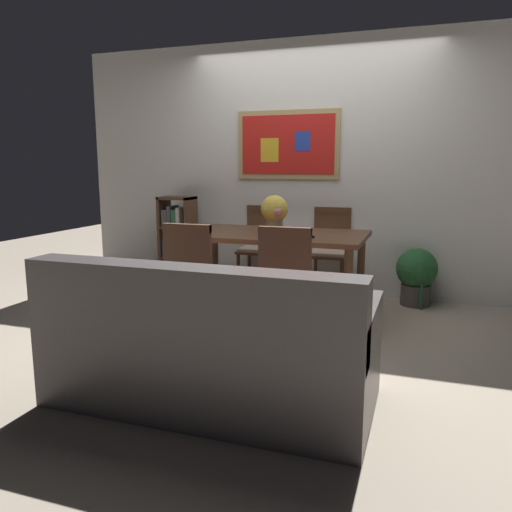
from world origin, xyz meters
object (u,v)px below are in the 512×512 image
at_px(dining_chair_near_right, 288,276).
at_px(dining_chair_near_left, 194,271).
at_px(dining_table, 273,242).
at_px(leather_couch, 208,351).
at_px(dining_chair_far_right, 330,244).
at_px(tv_remote, 310,236).
at_px(bookshelf, 177,244).
at_px(dining_chair_far_left, 261,241).
at_px(potted_ivy, 416,274).
at_px(flower_vase, 275,212).

distance_m(dining_chair_near_right, dining_chair_near_left, 0.73).
distance_m(dining_table, leather_couch, 1.84).
xyz_separation_m(dining_chair_far_right, dining_chair_near_left, (-0.74, -1.66, 0.00)).
bearing_deg(tv_remote, dining_chair_near_right, -91.32).
height_order(dining_chair_near_left, bookshelf, bookshelf).
bearing_deg(dining_chair_far_left, leather_couch, -78.10).
distance_m(dining_chair_near_right, potted_ivy, 1.75).
distance_m(dining_chair_near_right, tv_remote, 0.67).
height_order(dining_chair_far_right, dining_chair_far_left, same).
bearing_deg(flower_vase, tv_remote, -19.52).
xyz_separation_m(leather_couch, bookshelf, (-1.48, 2.45, 0.17)).
bearing_deg(flower_vase, leather_couch, -85.23).
bearing_deg(dining_chair_near_right, tv_remote, 88.68).
xyz_separation_m(dining_chair_near_left, bookshelf, (-0.93, 1.49, -0.06)).
bearing_deg(tv_remote, leather_couch, -96.99).
bearing_deg(dining_chair_near_left, bookshelf, 121.99).
bearing_deg(dining_table, potted_ivy, 30.08).
bearing_deg(bookshelf, leather_couch, -58.90).
bearing_deg(dining_table, bookshelf, 153.64).
xyz_separation_m(dining_chair_far_right, leather_couch, (-0.19, -2.62, -0.23)).
distance_m(dining_chair_far_right, dining_chair_near_left, 1.82).
bearing_deg(dining_chair_far_left, potted_ivy, -3.57).
height_order(dining_chair_far_left, leather_couch, dining_chair_far_left).
xyz_separation_m(dining_chair_far_left, tv_remote, (0.75, -0.97, 0.22)).
height_order(dining_chair_near_right, potted_ivy, dining_chair_near_right).
relative_size(bookshelf, potted_ivy, 1.61).
xyz_separation_m(dining_table, dining_chair_far_right, (0.37, 0.81, -0.12)).
distance_m(dining_chair_near_left, leather_couch, 1.12).
bearing_deg(dining_chair_far_left, dining_chair_near_left, -89.78).
distance_m(dining_chair_far_left, tv_remote, 1.25).
xyz_separation_m(dining_chair_near_right, bookshelf, (-1.66, 1.44, -0.06)).
height_order(dining_chair_far_right, dining_chair_near_left, same).
distance_m(dining_chair_far_left, leather_couch, 2.68).
xyz_separation_m(dining_chair_far_right, tv_remote, (0.01, -0.98, 0.22)).
xyz_separation_m(dining_chair_near_right, dining_chair_far_left, (-0.74, 1.60, 0.00)).
bearing_deg(dining_chair_near_left, leather_couch, -60.32).
bearing_deg(potted_ivy, dining_chair_far_right, 173.20).
bearing_deg(dining_chair_far_right, leather_couch, -94.26).
bearing_deg(dining_chair_far_right, flower_vase, -111.83).
height_order(dining_chair_near_right, leather_couch, dining_chair_near_right).
height_order(dining_chair_far_right, bookshelf, bookshelf).
bearing_deg(dining_chair_near_right, potted_ivy, 60.03).
relative_size(dining_chair_near_left, flower_vase, 2.72).
bearing_deg(dining_table, leather_couch, -84.47).
height_order(dining_chair_far_left, tv_remote, dining_chair_far_left).
bearing_deg(bookshelf, dining_table, -26.36).
distance_m(potted_ivy, tv_remote, 1.30).
distance_m(dining_table, tv_remote, 0.42).
xyz_separation_m(potted_ivy, flower_vase, (-1.20, -0.75, 0.63)).
height_order(dining_chair_near_left, potted_ivy, dining_chair_near_left).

